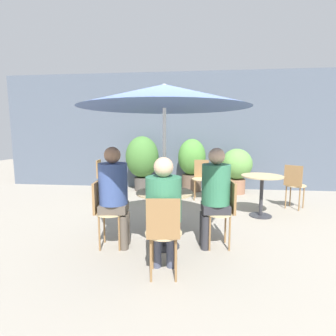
% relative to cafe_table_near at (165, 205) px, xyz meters
% --- Properties ---
extents(ground_plane, '(20.00, 20.00, 0.00)m').
position_rel_cafe_table_near_xyz_m(ground_plane, '(0.21, -0.01, -0.55)').
color(ground_plane, gray).
extents(storefront_wall, '(10.00, 0.06, 3.00)m').
position_rel_cafe_table_near_xyz_m(storefront_wall, '(0.21, 3.68, 0.95)').
color(storefront_wall, '#4C5666').
rests_on(storefront_wall, ground_plane).
extents(cafe_table_near, '(0.72, 0.72, 0.73)m').
position_rel_cafe_table_near_xyz_m(cafe_table_near, '(0.00, 0.00, 0.00)').
color(cafe_table_near, '#2D2D33').
rests_on(cafe_table_near, ground_plane).
extents(cafe_table_far, '(0.71, 0.71, 0.73)m').
position_rel_cafe_table_near_xyz_m(cafe_table_far, '(1.54, 1.43, -0.00)').
color(cafe_table_far, '#2D2D33').
rests_on(cafe_table_far, ground_plane).
extents(bistro_chair_0, '(0.39, 0.38, 0.86)m').
position_rel_cafe_table_near_xyz_m(bistro_chair_0, '(-0.77, -0.08, -0.02)').
color(bistro_chair_0, tan).
rests_on(bistro_chair_0, ground_plane).
extents(bistro_chair_1, '(0.38, 0.39, 0.86)m').
position_rel_cafe_table_near_xyz_m(bistro_chair_1, '(0.08, -0.77, -0.02)').
color(bistro_chair_1, tan).
rests_on(bistro_chair_1, ground_plane).
extents(bistro_chair_2, '(0.39, 0.38, 0.86)m').
position_rel_cafe_table_near_xyz_m(bistro_chair_2, '(0.77, 0.08, -0.02)').
color(bistro_chair_2, tan).
rests_on(bistro_chair_2, ground_plane).
extents(bistro_chair_3, '(0.38, 0.39, 0.86)m').
position_rel_cafe_table_near_xyz_m(bistro_chair_3, '(0.50, 2.56, -0.02)').
color(bistro_chair_3, tan).
rests_on(bistro_chair_3, ground_plane).
extents(bistro_chair_4, '(0.43, 0.44, 0.86)m').
position_rel_cafe_table_near_xyz_m(bistro_chair_4, '(2.26, 1.92, -0.02)').
color(bistro_chair_4, tan).
rests_on(bistro_chair_4, ground_plane).
extents(bistro_chair_5, '(0.39, 0.38, 0.86)m').
position_rel_cafe_table_near_xyz_m(bistro_chair_5, '(-1.70, 2.39, -0.02)').
color(bistro_chair_5, tan).
rests_on(bistro_chair_5, ground_plane).
extents(seated_person_0, '(0.38, 0.36, 1.30)m').
position_rel_cafe_table_near_xyz_m(seated_person_0, '(-0.63, -0.07, 0.21)').
color(seated_person_0, brown).
rests_on(seated_person_0, ground_plane).
extents(seated_person_1, '(0.36, 0.39, 1.23)m').
position_rel_cafe_table_near_xyz_m(seated_person_1, '(0.07, -0.63, 0.18)').
color(seated_person_1, '#42475B').
rests_on(seated_person_1, ground_plane).
extents(seated_person_2, '(0.38, 0.36, 1.29)m').
position_rel_cafe_table_near_xyz_m(seated_person_2, '(0.63, 0.07, 0.21)').
color(seated_person_2, '#2D2D33').
rests_on(seated_person_2, ground_plane).
extents(beer_glass_0, '(0.06, 0.06, 0.17)m').
position_rel_cafe_table_near_xyz_m(beer_glass_0, '(-0.02, 0.12, 0.26)').
color(beer_glass_0, silver).
rests_on(beer_glass_0, cafe_table_near).
extents(beer_glass_1, '(0.06, 0.06, 0.19)m').
position_rel_cafe_table_near_xyz_m(beer_glass_1, '(-0.01, -0.13, 0.27)').
color(beer_glass_1, '#B28433').
rests_on(beer_glass_1, cafe_table_near).
extents(potted_plant_0, '(0.83, 0.83, 1.38)m').
position_rel_cafe_table_near_xyz_m(potted_plant_0, '(-0.97, 3.26, 0.25)').
color(potted_plant_0, '#47423D').
rests_on(potted_plant_0, ground_plane).
extents(potted_plant_1, '(0.69, 0.69, 1.31)m').
position_rel_cafe_table_near_xyz_m(potted_plant_1, '(0.28, 3.33, 0.19)').
color(potted_plant_1, brown).
rests_on(potted_plant_1, ground_plane).
extents(potted_plant_2, '(0.73, 0.73, 1.08)m').
position_rel_cafe_table_near_xyz_m(potted_plant_2, '(1.36, 3.17, 0.09)').
color(potted_plant_2, '#93664C').
rests_on(potted_plant_2, ground_plane).
extents(umbrella, '(2.06, 2.06, 2.05)m').
position_rel_cafe_table_near_xyz_m(umbrella, '(0.00, 0.00, 1.35)').
color(umbrella, silver).
rests_on(umbrella, ground_plane).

